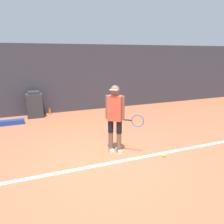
{
  "coord_description": "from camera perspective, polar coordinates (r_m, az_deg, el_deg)",
  "views": [
    {
      "loc": [
        -1.53,
        -4.35,
        2.46
      ],
      "look_at": [
        0.42,
        0.65,
        1.01
      ],
      "focal_mm": 35.0,
      "sensor_mm": 36.0,
      "label": 1
    }
  ],
  "objects": [
    {
      "name": "ground_plane",
      "position": [
        5.23,
        -1.72,
        -12.98
      ],
      "size": [
        24.0,
        24.0,
        0.0
      ],
      "primitive_type": "plane",
      "color": "#B76642"
    },
    {
      "name": "back_wall",
      "position": [
        9.5,
        -12.03,
        8.47
      ],
      "size": [
        24.0,
        0.1,
        2.83
      ],
      "color": "#383842",
      "rests_on": "ground_plane"
    },
    {
      "name": "court_baseline",
      "position": [
        5.15,
        -1.35,
        -13.39
      ],
      "size": [
        21.6,
        0.1,
        0.01
      ],
      "color": "white",
      "rests_on": "ground_plane"
    },
    {
      "name": "tennis_player",
      "position": [
        5.4,
        0.89,
        -1.05
      ],
      "size": [
        0.78,
        0.65,
        1.72
      ],
      "rotation": [
        0.0,
        0.0,
        -0.67
      ],
      "color": "brown",
      "rests_on": "ground_plane"
    },
    {
      "name": "tennis_ball",
      "position": [
        5.59,
        13.49,
        -11.05
      ],
      "size": [
        0.07,
        0.07,
        0.07
      ],
      "color": "#D1E533",
      "rests_on": "ground_plane"
    },
    {
      "name": "covered_chair",
      "position": [
        9.15,
        -19.56,
        1.79
      ],
      "size": [
        0.6,
        0.56,
        1.03
      ],
      "color": "#333338",
      "rests_on": "ground_plane"
    },
    {
      "name": "equipment_bag",
      "position": [
        8.56,
        -24.77,
        -2.46
      ],
      "size": [
        0.86,
        0.25,
        0.17
      ],
      "color": "#1E3D99",
      "rests_on": "ground_plane"
    },
    {
      "name": "water_bottle",
      "position": [
        9.43,
        -15.96,
        0.22
      ],
      "size": [
        0.07,
        0.07,
        0.28
      ],
      "color": "orange",
      "rests_on": "ground_plane"
    }
  ]
}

